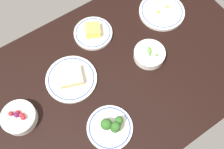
# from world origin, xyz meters

# --- Properties ---
(dining_table) EXTENTS (1.33, 0.81, 0.04)m
(dining_table) POSITION_xyz_m (0.00, 0.00, 0.02)
(dining_table) COLOR black
(dining_table) RESTS_ON ground
(bowl_berries) EXTENTS (0.14, 0.14, 0.06)m
(bowl_berries) POSITION_xyz_m (0.41, -0.05, 0.07)
(bowl_berries) COLOR white
(bowl_berries) RESTS_ON dining_table
(plate_sandwich) EXTENTS (0.22, 0.22, 0.04)m
(plate_sandwich) POSITION_xyz_m (0.15, -0.09, 0.05)
(plate_sandwich) COLOR white
(plate_sandwich) RESTS_ON dining_table
(bowl_peas) EXTENTS (0.14, 0.14, 0.05)m
(bowl_peas) POSITION_xyz_m (-0.19, 0.01, 0.06)
(bowl_peas) COLOR white
(bowl_peas) RESTS_ON dining_table
(plate_broccoli) EXTENTS (0.18, 0.18, 0.07)m
(plate_broccoli) POSITION_xyz_m (0.13, 0.18, 0.06)
(plate_broccoli) COLOR white
(plate_broccoli) RESTS_ON dining_table
(plate_eggs) EXTENTS (0.22, 0.22, 0.05)m
(plate_eggs) POSITION_xyz_m (-0.39, -0.15, 0.05)
(plate_eggs) COLOR white
(plate_eggs) RESTS_ON dining_table
(plate_cheese) EXTENTS (0.18, 0.18, 0.05)m
(plate_cheese) POSITION_xyz_m (-0.05, -0.23, 0.05)
(plate_cheese) COLOR white
(plate_cheese) RESTS_ON dining_table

